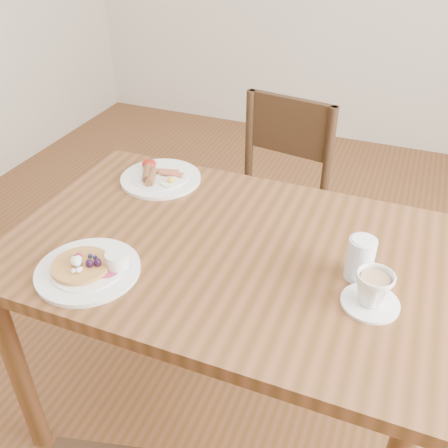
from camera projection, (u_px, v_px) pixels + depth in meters
name	position (u px, v px, depth m)	size (l,w,h in m)	color
ground	(224.00, 409.00, 1.82)	(5.00, 5.00, 0.00)	#573919
dining_table	(224.00, 272.00, 1.45)	(1.20, 0.80, 0.75)	brown
chair_far	(272.00, 197.00, 2.10)	(0.48, 0.48, 0.88)	black
pancake_plate	(90.00, 268.00, 1.28)	(0.27, 0.27, 0.06)	white
breakfast_plate	(159.00, 177.00, 1.69)	(0.27, 0.27, 0.04)	white
teacup_saucer	(373.00, 291.00, 1.17)	(0.14, 0.14, 0.09)	white
water_glass	(360.00, 259.00, 1.25)	(0.07, 0.07, 0.11)	silver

